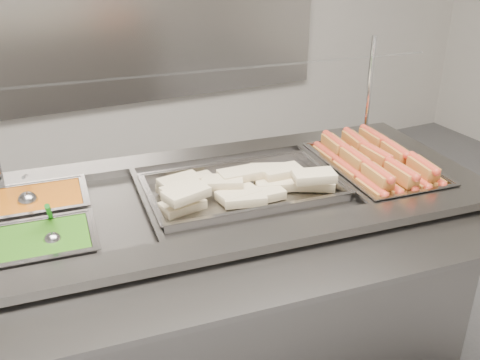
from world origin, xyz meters
name	(u,v)px	position (x,y,z in m)	size (l,w,h in m)	color
back_panel	(105,12)	(0.00, 2.45, 1.20)	(3.00, 0.04, 1.20)	#9E9894
steam_counter	(228,288)	(-0.06, 0.51, 0.43)	(1.87, 0.98, 0.86)	gray
tray_rail	(284,276)	(-0.11, 0.03, 0.81)	(1.73, 0.53, 0.05)	gray
sneeze_guard	(207,75)	(-0.04, 0.72, 1.20)	(1.59, 0.45, 0.42)	silver
pan_hotdogs	(373,174)	(0.53, 0.45, 0.82)	(0.38, 0.56, 0.10)	gray
pan_wraps	(243,192)	(0.00, 0.51, 0.83)	(0.69, 0.45, 0.07)	gray
pan_beans	(42,208)	(-0.66, 0.72, 0.82)	(0.31, 0.26, 0.10)	gray
pan_peas	(44,250)	(-0.69, 0.44, 0.82)	(0.31, 0.26, 0.10)	gray
hotdogs_in_buns	(374,163)	(0.52, 0.44, 0.87)	(0.31, 0.52, 0.11)	#AD7124
tortilla_wraps	(236,185)	(-0.03, 0.49, 0.87)	(0.64, 0.37, 0.09)	beige
ladle	(28,200)	(-0.70, 0.71, 0.86)	(0.07, 0.19, 0.13)	#A8A8AD
serving_spoon	(52,235)	(-0.66, 0.44, 0.87)	(0.05, 0.17, 0.14)	#A8A8AD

